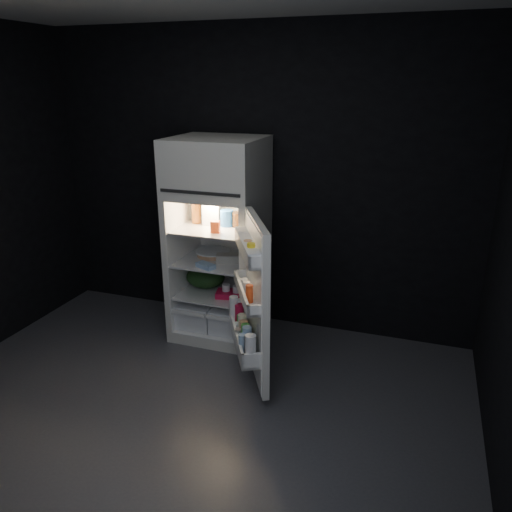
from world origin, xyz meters
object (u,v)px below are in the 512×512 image
at_px(refrigerator, 220,233).
at_px(milk_jug, 211,210).
at_px(yogurt_tray, 233,294).
at_px(fridge_door, 252,303).
at_px(egg_carton, 233,258).

height_order(refrigerator, milk_jug, refrigerator).
bearing_deg(yogurt_tray, refrigerator, 128.79).
height_order(fridge_door, egg_carton, fridge_door).
bearing_deg(milk_jug, fridge_door, -67.56).
bearing_deg(yogurt_tray, milk_jug, 135.90).
bearing_deg(refrigerator, egg_carton, -26.09).
height_order(egg_carton, yogurt_tray, egg_carton).
bearing_deg(milk_jug, yogurt_tray, -51.07).
bearing_deg(fridge_door, egg_carton, 122.71).
distance_m(refrigerator, yogurt_tray, 0.55).
bearing_deg(fridge_door, yogurt_tray, 124.19).
bearing_deg(refrigerator, yogurt_tray, -39.25).
relative_size(refrigerator, egg_carton, 6.37).
distance_m(refrigerator, egg_carton, 0.25).
height_order(milk_jug, egg_carton, milk_jug).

